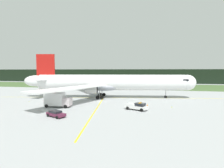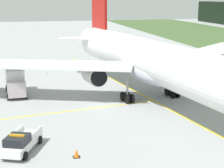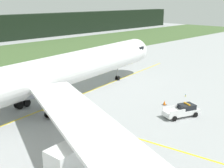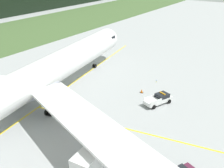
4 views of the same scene
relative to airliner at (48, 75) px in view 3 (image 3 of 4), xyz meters
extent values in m
plane|color=#9DA0A2|center=(-0.72, -7.60, -5.24)|extent=(320.00, 320.00, 0.00)
cube|color=yellow|center=(0.81, 0.13, -5.24)|extent=(78.24, 13.10, 0.01)
cube|color=yellow|center=(1.44, -19.46, -5.24)|extent=(6.53, 38.12, 0.01)
cylinder|color=white|center=(0.81, 0.13, 0.12)|extent=(49.73, 13.23, 5.30)
ellipsoid|color=white|center=(26.29, 4.30, 0.12)|extent=(6.61, 6.18, 5.30)
ellipsoid|color=#A5A9B7|center=(-1.63, -0.27, -1.34)|extent=(13.13, 7.50, 2.92)
cube|color=black|center=(25.05, 4.10, 1.05)|extent=(2.59, 5.26, 0.70)
cylinder|color=black|center=(-4.09, 6.71, -1.73)|extent=(0.48, 2.21, 2.22)
cube|color=white|center=(-6.54, -15.15, -0.54)|extent=(14.13, 26.03, 0.35)
cylinder|color=#B3B3B3|center=(-3.53, -7.96, -1.73)|extent=(3.88, 2.95, 2.41)
cylinder|color=black|center=(-1.73, -7.66, -1.73)|extent=(0.48, 2.21, 2.22)
cylinder|color=gray|center=(19.38, 3.17, -3.44)|extent=(0.20, 0.20, 2.71)
cylinder|color=black|center=(19.34, 3.43, -4.79)|extent=(0.92, 0.36, 0.90)
cylinder|color=black|center=(19.43, 2.92, -4.79)|extent=(0.92, 0.36, 0.90)
cylinder|color=gray|center=(-3.18, 2.97, -3.29)|extent=(0.28, 0.28, 2.71)
cylinder|color=black|center=(-2.43, 2.74, -4.64)|extent=(1.23, 0.49, 1.20)
cylinder|color=black|center=(-2.54, 3.43, -4.64)|extent=(1.23, 0.49, 1.20)
cylinder|color=black|center=(-3.81, 2.52, -4.64)|extent=(1.23, 0.49, 1.20)
cylinder|color=black|center=(-3.92, 3.21, -4.64)|extent=(1.23, 0.49, 1.20)
cylinder|color=gray|center=(-2.06, -3.83, -3.29)|extent=(0.28, 0.28, 2.71)
cylinder|color=black|center=(-1.43, -3.37, -4.64)|extent=(1.23, 0.49, 1.20)
cylinder|color=black|center=(-1.31, -4.06, -4.64)|extent=(1.23, 0.49, 1.20)
cylinder|color=black|center=(-2.81, -3.60, -4.64)|extent=(1.23, 0.49, 1.20)
cylinder|color=black|center=(-2.70, -4.29, -4.64)|extent=(1.23, 0.49, 1.20)
cube|color=silver|center=(10.95, -17.33, -4.51)|extent=(5.74, 3.87, 0.70)
cube|color=black|center=(11.85, -17.70, -3.81)|extent=(2.68, 2.48, 0.70)
cube|color=silver|center=(10.10, -15.98, -3.94)|extent=(2.43, 1.08, 0.45)
cube|color=silver|center=(9.40, -17.69, -3.94)|extent=(2.43, 1.08, 0.45)
cube|color=orange|center=(11.85, -17.70, -3.38)|extent=(0.71, 1.34, 0.16)
cylinder|color=black|center=(13.02, -17.11, -4.86)|extent=(0.79, 0.51, 0.76)
cylinder|color=black|center=(12.26, -18.95, -4.86)|extent=(0.79, 0.51, 0.76)
cylinder|color=black|center=(9.63, -15.71, -4.86)|extent=(0.79, 0.51, 0.76)
cylinder|color=black|center=(8.87, -17.55, -4.86)|extent=(0.79, 0.51, 0.76)
cube|color=#C0B1B5|center=(-6.62, -17.99, -3.79)|extent=(2.07, 2.53, 2.00)
cube|color=silver|center=(-9.97, -18.23, -3.17)|extent=(4.98, 2.74, 3.24)
cylinder|color=black|center=(-6.71, -16.80, -4.79)|extent=(0.92, 0.32, 0.90)
cylinder|color=black|center=(-6.53, -19.19, -4.79)|extent=(0.92, 0.32, 0.90)
cube|color=black|center=(13.45, -12.75, -5.23)|extent=(0.61, 0.61, 0.03)
cone|color=orange|center=(13.45, -12.75, -4.85)|extent=(0.47, 0.47, 0.74)
cylinder|color=yellow|center=(19.55, -13.07, -5.05)|extent=(0.10, 0.10, 0.39)
sphere|color=blue|center=(19.55, -13.07, -4.81)|extent=(0.12, 0.12, 0.12)
camera|label=1|loc=(14.04, -59.37, 4.15)|focal=28.39mm
camera|label=2|loc=(43.17, -16.62, 8.50)|focal=59.34mm
camera|label=3|loc=(-24.80, -37.66, 11.32)|focal=46.83mm
camera|label=4|loc=(-28.93, -33.72, 17.90)|focal=42.83mm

